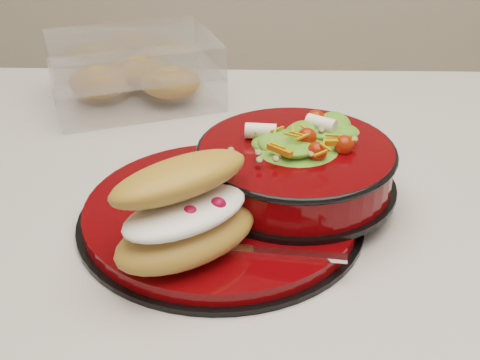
{
  "coord_description": "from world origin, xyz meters",
  "views": [
    {
      "loc": [
        0.05,
        -0.68,
        1.29
      ],
      "look_at": [
        0.04,
        -0.06,
        0.94
      ],
      "focal_mm": 50.0,
      "sensor_mm": 36.0,
      "label": 1
    }
  ],
  "objects_px": {
    "dinner_plate": "(221,214)",
    "pastry_box": "(134,72)",
    "salad_bowl": "(296,160)",
    "fork": "(262,251)",
    "croissant": "(186,212)"
  },
  "relations": [
    {
      "from": "dinner_plate",
      "to": "pastry_box",
      "type": "xyz_separation_m",
      "value": [
        -0.14,
        0.33,
        0.03
      ]
    },
    {
      "from": "pastry_box",
      "to": "salad_bowl",
      "type": "bearing_deg",
      "value": -72.64
    },
    {
      "from": "dinner_plate",
      "to": "pastry_box",
      "type": "height_order",
      "value": "pastry_box"
    },
    {
      "from": "salad_bowl",
      "to": "dinner_plate",
      "type": "bearing_deg",
      "value": -153.01
    },
    {
      "from": "salad_bowl",
      "to": "fork",
      "type": "xyz_separation_m",
      "value": [
        -0.04,
        -0.12,
        -0.03
      ]
    },
    {
      "from": "croissant",
      "to": "fork",
      "type": "height_order",
      "value": "croissant"
    },
    {
      "from": "dinner_plate",
      "to": "pastry_box",
      "type": "bearing_deg",
      "value": 113.57
    },
    {
      "from": "dinner_plate",
      "to": "croissant",
      "type": "relative_size",
      "value": 1.8
    },
    {
      "from": "fork",
      "to": "pastry_box",
      "type": "xyz_separation_m",
      "value": [
        -0.18,
        0.41,
        0.02
      ]
    },
    {
      "from": "croissant",
      "to": "fork",
      "type": "bearing_deg",
      "value": -42.01
    },
    {
      "from": "dinner_plate",
      "to": "fork",
      "type": "bearing_deg",
      "value": -62.58
    },
    {
      "from": "croissant",
      "to": "dinner_plate",
      "type": "bearing_deg",
      "value": 31.12
    },
    {
      "from": "salad_bowl",
      "to": "pastry_box",
      "type": "height_order",
      "value": "salad_bowl"
    },
    {
      "from": "dinner_plate",
      "to": "fork",
      "type": "height_order",
      "value": "fork"
    },
    {
      "from": "salad_bowl",
      "to": "pastry_box",
      "type": "distance_m",
      "value": 0.36
    }
  ]
}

